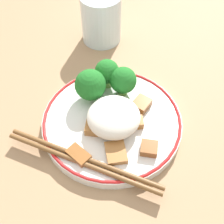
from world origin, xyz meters
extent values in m
plane|color=#9E7A56|center=(0.00, 0.00, 0.00)|extent=(3.00, 3.00, 0.00)
cylinder|color=white|center=(0.00, 0.00, 0.01)|extent=(0.22, 0.22, 0.02)
torus|color=red|center=(0.00, 0.00, 0.02)|extent=(0.22, 0.22, 0.00)
ellipsoid|color=white|center=(0.01, 0.00, 0.04)|extent=(0.08, 0.08, 0.04)
cylinder|color=#72AD4C|center=(-0.05, 0.03, 0.02)|extent=(0.02, 0.02, 0.01)
sphere|color=#1E6B23|center=(-0.05, 0.03, 0.05)|extent=(0.04, 0.04, 0.04)
cylinder|color=#72AD4C|center=(-0.08, 0.01, 0.02)|extent=(0.02, 0.02, 0.02)
sphere|color=#1E6B23|center=(-0.08, 0.01, 0.05)|extent=(0.04, 0.04, 0.04)
cylinder|color=#72AD4C|center=(-0.05, -0.02, 0.02)|extent=(0.01, 0.01, 0.01)
sphere|color=#1E6B23|center=(-0.05, -0.02, 0.05)|extent=(0.05, 0.05, 0.05)
cube|color=brown|center=(0.05, -0.06, 0.02)|extent=(0.04, 0.04, 0.01)
cube|color=#9E6633|center=(0.01, -0.03, 0.02)|extent=(0.04, 0.04, 0.01)
cube|color=#9E6633|center=(0.06, -0.01, 0.02)|extent=(0.04, 0.03, 0.01)
cube|color=brown|center=(0.07, 0.04, 0.02)|extent=(0.03, 0.03, 0.01)
cube|color=#995B28|center=(0.02, 0.03, 0.02)|extent=(0.03, 0.04, 0.01)
cube|color=brown|center=(-0.01, 0.05, 0.02)|extent=(0.04, 0.04, 0.01)
cylinder|color=brown|center=(0.07, -0.06, 0.02)|extent=(0.16, 0.19, 0.01)
cylinder|color=brown|center=(0.06, -0.06, 0.02)|extent=(0.16, 0.19, 0.01)
cylinder|color=silver|center=(-0.22, 0.04, 0.05)|extent=(0.08, 0.08, 0.10)
camera|label=1|loc=(0.29, -0.08, 0.41)|focal=50.00mm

